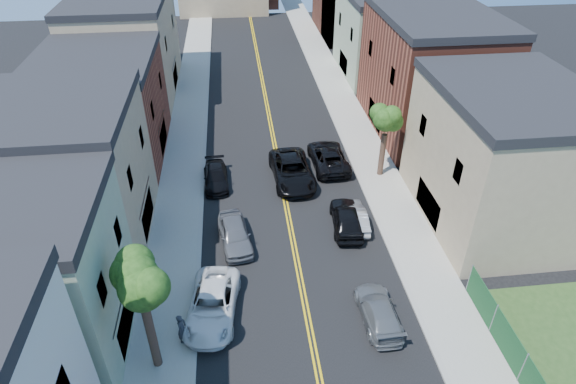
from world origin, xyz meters
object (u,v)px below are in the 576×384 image
object	(u,v)px
grey_car_right	(378,311)
black_suv_lane	(292,171)
silver_car_right	(355,217)
black_car_left	(216,177)
pedestrian_left	(182,328)
white_pickup	(213,305)
black_car_right	(347,218)
dark_car_right_far	(328,157)
grey_car_left	(235,234)

from	to	relation	value
grey_car_right	black_suv_lane	world-z (taller)	black_suv_lane
silver_car_right	black_car_left	bearing A→B (deg)	-31.30
black_car_left	pedestrian_left	world-z (taller)	pedestrian_left
black_car_left	grey_car_right	distance (m)	17.13
white_pickup	black_car_left	size ratio (longest dim) A/B	1.24
black_car_left	black_suv_lane	bearing A→B (deg)	-4.17
black_car_right	silver_car_right	xyz separation A→B (m)	(0.63, 0.28, -0.15)
white_pickup	dark_car_right_far	xyz separation A→B (m)	(9.25, 15.02, 0.04)
pedestrian_left	black_suv_lane	bearing A→B (deg)	-5.69
grey_car_right	dark_car_right_far	bearing A→B (deg)	-92.13
white_pickup	black_car_right	xyz separation A→B (m)	(8.98, 6.76, 0.04)
dark_car_right_far	black_car_right	bearing A→B (deg)	85.90
dark_car_right_far	pedestrian_left	size ratio (longest dim) A/B	3.26
black_car_left	silver_car_right	size ratio (longest dim) A/B	1.11
white_pickup	black_car_left	xyz separation A→B (m)	(0.10, 13.26, -0.13)
grey_car_left	silver_car_right	xyz separation A→B (m)	(8.23, 1.10, -0.13)
white_pickup	grey_car_left	distance (m)	6.10
black_suv_lane	white_pickup	bearing A→B (deg)	-117.84
black_suv_lane	grey_car_left	bearing A→B (deg)	-126.14
black_car_right	black_suv_lane	distance (m)	6.99
grey_car_right	pedestrian_left	xyz separation A→B (m)	(-10.50, -0.31, 0.39)
black_car_right	dark_car_right_far	distance (m)	8.26
silver_car_right	dark_car_right_far	size ratio (longest dim) A/B	0.69
dark_car_right_far	black_suv_lane	xyz separation A→B (m)	(-3.23, -1.93, 0.07)
grey_car_right	pedestrian_left	size ratio (longest dim) A/B	2.55
grey_car_right	dark_car_right_far	world-z (taller)	dark_car_right_far
black_suv_lane	pedestrian_left	world-z (taller)	pedestrian_left
grey_car_left	dark_car_right_far	xyz separation A→B (m)	(7.87, 9.07, 0.02)
grey_car_right	black_suv_lane	distance (m)	14.79
white_pickup	dark_car_right_far	distance (m)	17.64
black_car_right	pedestrian_left	size ratio (longest dim) A/B	2.67
black_suv_lane	black_car_right	bearing A→B (deg)	-68.07
grey_car_left	grey_car_right	xyz separation A→B (m)	(7.60, -7.34, -0.13)
white_pickup	pedestrian_left	size ratio (longest dim) A/B	3.10
white_pickup	grey_car_right	size ratio (longest dim) A/B	1.22
black_suv_lane	pedestrian_left	size ratio (longest dim) A/B	3.56
black_suv_lane	pedestrian_left	distance (m)	16.61
black_car_right	black_car_left	bearing A→B (deg)	-31.18
black_car_right	dark_car_right_far	world-z (taller)	black_car_right
silver_car_right	grey_car_left	bearing A→B (deg)	9.45
black_car_left	black_suv_lane	distance (m)	5.92
white_pickup	dark_car_right_far	bearing A→B (deg)	66.29
black_suv_lane	pedestrian_left	xyz separation A→B (m)	(-7.54, -14.80, 0.16)
dark_car_right_far	pedestrian_left	xyz separation A→B (m)	(-10.77, -16.72, 0.23)
black_car_left	silver_car_right	bearing A→B (deg)	-35.72
white_pickup	grey_car_right	xyz separation A→B (m)	(8.98, -1.40, -0.11)
black_car_right	silver_car_right	bearing A→B (deg)	-151.00
silver_car_right	pedestrian_left	xyz separation A→B (m)	(-11.13, -8.75, 0.39)
grey_car_right	black_car_left	bearing A→B (deg)	-59.98
grey_car_left	black_car_right	distance (m)	7.64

